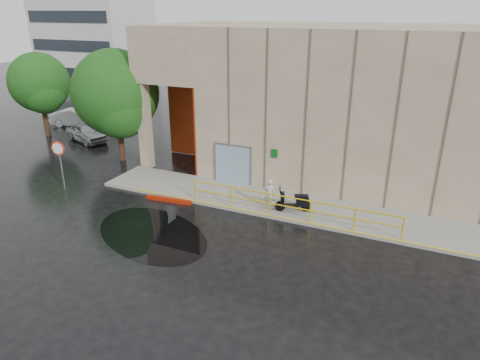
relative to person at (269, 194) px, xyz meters
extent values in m
plane|color=black|center=(-3.14, -3.64, -0.90)|extent=(120.00, 120.00, 0.00)
cube|color=gray|center=(0.86, 0.86, -0.83)|extent=(20.00, 3.00, 0.15)
cube|color=gray|center=(2.86, 7.36, 3.10)|extent=(16.00, 10.00, 8.00)
cube|color=gray|center=(-7.14, 7.36, 5.60)|extent=(4.00, 10.00, 3.00)
cube|color=gray|center=(-8.74, 2.76, 1.60)|extent=(0.60, 0.60, 5.00)
cube|color=#A2330E|center=(-7.14, 5.86, 1.60)|extent=(3.80, 0.15, 4.90)
cube|color=#A2330E|center=(-5.19, 4.11, 1.60)|extent=(0.10, 3.50, 4.90)
cube|color=#7E9AAC|center=(-2.94, 2.24, 0.25)|extent=(1.90, 0.10, 2.00)
cube|color=slate|center=(-2.94, 2.32, 0.25)|extent=(2.10, 0.06, 2.20)
cube|color=#0B5319|center=(-0.64, 2.30, 1.20)|extent=(0.32, 0.04, 0.42)
cylinder|color=#D7B70B|center=(1.11, -0.49, 0.25)|extent=(9.50, 0.06, 0.06)
cylinder|color=#D7B70B|center=(1.11, -0.49, -0.20)|extent=(9.50, 0.06, 0.06)
cube|color=silver|center=(-31.14, 24.36, 6.60)|extent=(12.00, 8.00, 15.00)
imported|color=#BABBBF|center=(0.00, 0.00, 0.00)|extent=(0.58, 0.41, 1.50)
cylinder|color=black|center=(0.51, 0.05, -0.51)|extent=(0.48, 0.27, 0.48)
cylinder|color=black|center=(1.62, 0.50, -0.51)|extent=(0.48, 0.27, 0.48)
cylinder|color=slate|center=(-10.87, -1.72, 0.22)|extent=(0.07, 0.07, 2.25)
cylinder|color=red|center=(-10.87, -1.75, 1.30)|extent=(0.77, 0.18, 0.78)
cylinder|color=white|center=(-10.87, -1.77, 1.30)|extent=(0.61, 0.12, 0.61)
cube|color=#9D1904|center=(-4.91, -0.91, -0.81)|extent=(2.41, 0.39, 0.18)
cube|color=black|center=(-3.79, -3.95, -0.90)|extent=(6.90, 5.70, 0.01)
imported|color=#ADB0B4|center=(-15.90, 5.42, -0.27)|extent=(4.01, 2.66, 1.27)
imported|color=white|center=(-19.54, 8.44, -0.21)|extent=(4.42, 2.51, 1.38)
imported|color=#B3B5BB|center=(-18.14, 10.35, -0.20)|extent=(5.19, 3.89, 1.40)
cylinder|color=black|center=(-10.97, 3.19, 0.43)|extent=(0.36, 0.36, 2.66)
sphere|color=#165217|center=(-10.97, 3.19, 3.29)|extent=(5.10, 5.10, 5.10)
sphere|color=#165217|center=(-10.37, 2.75, 2.53)|extent=(3.57, 3.57, 3.57)
cylinder|color=black|center=(-19.53, 5.32, 0.43)|extent=(0.36, 0.36, 2.67)
sphere|color=#26531A|center=(-19.53, 5.32, 3.03)|extent=(4.20, 4.20, 4.20)
sphere|color=#26531A|center=(-18.93, 4.99, 2.40)|extent=(2.94, 2.94, 2.94)
camera|label=1|loc=(6.10, -16.90, 7.92)|focal=32.00mm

